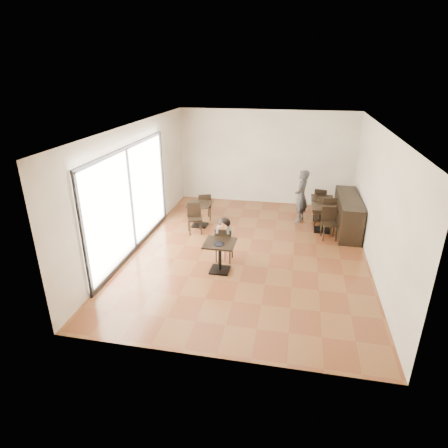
% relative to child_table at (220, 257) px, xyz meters
% --- Properties ---
extents(floor, '(6.00, 8.00, 0.01)m').
position_rel_child_table_xyz_m(floor, '(0.53, 1.15, -0.37)').
color(floor, brown).
rests_on(floor, ground).
extents(ceiling, '(6.00, 8.00, 0.01)m').
position_rel_child_table_xyz_m(ceiling, '(0.53, 1.15, 2.83)').
color(ceiling, white).
rests_on(ceiling, floor).
extents(wall_back, '(6.00, 0.01, 3.20)m').
position_rel_child_table_xyz_m(wall_back, '(0.53, 5.15, 1.23)').
color(wall_back, white).
rests_on(wall_back, floor).
extents(wall_front, '(6.00, 0.01, 3.20)m').
position_rel_child_table_xyz_m(wall_front, '(0.53, -2.85, 1.23)').
color(wall_front, white).
rests_on(wall_front, floor).
extents(wall_left, '(0.01, 8.00, 3.20)m').
position_rel_child_table_xyz_m(wall_left, '(-2.47, 1.15, 1.23)').
color(wall_left, white).
rests_on(wall_left, floor).
extents(wall_right, '(0.01, 8.00, 3.20)m').
position_rel_child_table_xyz_m(wall_right, '(3.53, 1.15, 1.23)').
color(wall_right, white).
rests_on(wall_right, floor).
extents(storefront_window, '(0.04, 4.50, 2.60)m').
position_rel_child_table_xyz_m(storefront_window, '(-2.44, 0.65, 1.03)').
color(storefront_window, white).
rests_on(storefront_window, floor).
extents(child_table, '(0.71, 0.71, 0.75)m').
position_rel_child_table_xyz_m(child_table, '(0.00, 0.00, 0.00)').
color(child_table, black).
rests_on(child_table, floor).
extents(child_chair, '(0.40, 0.40, 0.90)m').
position_rel_child_table_xyz_m(child_chair, '(0.00, 0.55, 0.08)').
color(child_chair, black).
rests_on(child_chair, floor).
extents(child, '(0.40, 0.57, 1.13)m').
position_rel_child_table_xyz_m(child, '(0.00, 0.55, 0.19)').
color(child, gray).
rests_on(child, child_chair).
extents(plate, '(0.25, 0.25, 0.02)m').
position_rel_child_table_xyz_m(plate, '(0.00, -0.10, 0.38)').
color(plate, black).
rests_on(plate, child_table).
extents(pizza_slice, '(0.26, 0.20, 0.06)m').
position_rel_child_table_xyz_m(pizza_slice, '(0.00, 0.36, 0.61)').
color(pizza_slice, tan).
rests_on(pizza_slice, child).
extents(adult_patron, '(0.50, 0.66, 1.64)m').
position_rel_child_table_xyz_m(adult_patron, '(1.81, 3.54, 0.44)').
color(adult_patron, '#3E3F44').
rests_on(adult_patron, floor).
extents(cafe_table_mid, '(0.82, 0.82, 0.75)m').
position_rel_child_table_xyz_m(cafe_table_mid, '(2.47, 2.91, 0.00)').
color(cafe_table_mid, black).
rests_on(cafe_table_mid, floor).
extents(cafe_table_left, '(0.90, 0.90, 0.72)m').
position_rel_child_table_xyz_m(cafe_table_left, '(-1.16, 2.57, -0.01)').
color(cafe_table_left, black).
rests_on(cafe_table_left, floor).
extents(cafe_table_back, '(0.80, 0.80, 0.71)m').
position_rel_child_table_xyz_m(cafe_table_back, '(2.46, 3.84, -0.02)').
color(cafe_table_back, black).
rests_on(cafe_table_back, floor).
extents(chair_mid_a, '(0.47, 0.47, 0.91)m').
position_rel_child_table_xyz_m(chair_mid_a, '(2.62, 3.46, 0.08)').
color(chair_mid_a, black).
rests_on(chair_mid_a, floor).
extents(chair_mid_b, '(0.47, 0.47, 0.91)m').
position_rel_child_table_xyz_m(chair_mid_b, '(2.62, 2.36, 0.08)').
color(chair_mid_b, black).
rests_on(chair_mid_b, floor).
extents(chair_left_a, '(0.51, 0.51, 0.87)m').
position_rel_child_table_xyz_m(chair_left_a, '(-1.16, 3.12, 0.06)').
color(chair_left_a, black).
rests_on(chair_left_a, floor).
extents(chair_left_b, '(0.51, 0.51, 0.87)m').
position_rel_child_table_xyz_m(chair_left_b, '(-1.16, 2.02, 0.06)').
color(chair_left_b, black).
rests_on(chair_left_b, floor).
extents(chair_back_a, '(0.46, 0.46, 0.86)m').
position_rel_child_table_xyz_m(chair_back_a, '(2.46, 4.39, 0.06)').
color(chair_back_a, black).
rests_on(chair_back_a, floor).
extents(chair_back_b, '(0.46, 0.46, 0.86)m').
position_rel_child_table_xyz_m(chair_back_b, '(2.46, 3.29, 0.06)').
color(chair_back_b, black).
rests_on(chair_back_b, floor).
extents(service_counter, '(0.60, 2.40, 1.00)m').
position_rel_child_table_xyz_m(service_counter, '(3.18, 3.15, 0.13)').
color(service_counter, black).
rests_on(service_counter, floor).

